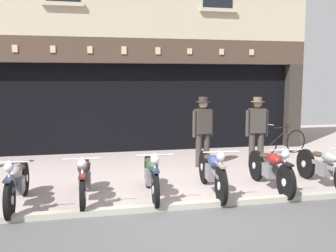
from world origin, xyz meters
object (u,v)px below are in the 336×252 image
motorcycle_right (325,166)px  leaning_bicycle (282,141)px  motorcycle_center_right (270,168)px  motorcycle_left (85,178)px  motorcycle_far_left (17,183)px  advert_board_near (222,95)px  shopkeeper_center (257,128)px  motorcycle_center (212,171)px  salesman_left (203,128)px  motorcycle_center_left (151,174)px

motorcycle_right → leaning_bicycle: size_ratio=1.20×
motorcycle_center_right → leaning_bicycle: leaning_bicycle is taller
motorcycle_left → motorcycle_right: 4.69m
motorcycle_center_right → leaning_bicycle: 3.81m
motorcycle_center_right → motorcycle_right: (1.14, -0.09, -0.00)m
motorcycle_right → motorcycle_far_left: bearing=1.0°
motorcycle_left → advert_board_near: 6.32m
shopkeeper_center → motorcycle_left: bearing=32.1°
motorcycle_center → advert_board_near: size_ratio=2.29×
salesman_left → leaning_bicycle: 2.98m
motorcycle_center → leaning_bicycle: motorcycle_center is taller
motorcycle_far_left → leaning_bicycle: bearing=-152.9°
motorcycle_far_left → salesman_left: (3.97, 2.20, 0.54)m
motorcycle_left → salesman_left: (2.85, 2.12, 0.55)m
motorcycle_far_left → motorcycle_center: motorcycle_center is taller
motorcycle_right → shopkeeper_center: bearing=-72.9°
advert_board_near → leaning_bicycle: advert_board_near is taller
motorcycle_far_left → leaning_bicycle: size_ratio=1.16×
motorcycle_far_left → advert_board_near: bearing=-138.0°
motorcycle_center_left → motorcycle_center_right: (2.36, -0.02, 0.00)m
motorcycle_left → motorcycle_right: (4.69, -0.15, 0.01)m
motorcycle_center_left → shopkeeper_center: 3.53m
leaning_bicycle → motorcycle_center_right: bearing=137.0°
motorcycle_center → leaning_bicycle: (3.22, 3.22, -0.07)m
motorcycle_left → shopkeeper_center: shopkeeper_center is taller
motorcycle_far_left → motorcycle_center_left: (2.31, 0.05, 0.00)m
motorcycle_far_left → salesman_left: 4.57m
motorcycle_center_right → shopkeeper_center: (0.59, 1.89, 0.53)m
motorcycle_center_right → advert_board_near: 4.80m
motorcycle_center → leaning_bicycle: 4.55m
motorcycle_far_left → leaning_bicycle: leaning_bicycle is taller
motorcycle_center → motorcycle_center_right: motorcycle_center is taller
motorcycle_right → motorcycle_center: bearing=-0.6°
motorcycle_center → advert_board_near: advert_board_near is taller
leaning_bicycle → advert_board_near: bearing=33.7°
motorcycle_left → advert_board_near: bearing=-129.8°
motorcycle_center → leaning_bicycle: bearing=-129.4°
motorcycle_center_right → motorcycle_center_left: bearing=2.1°
motorcycle_far_left → motorcycle_center_left: motorcycle_center_left is taller
shopkeeper_center → advert_board_near: (0.09, 2.71, 0.69)m
motorcycle_center_left → salesman_left: size_ratio=1.15×
motorcycle_center_left → motorcycle_right: 3.50m
motorcycle_center_right → motorcycle_far_left: bearing=2.9°
motorcycle_far_left → motorcycle_right: 5.81m
motorcycle_right → motorcycle_center_left: bearing=-0.1°
advert_board_near → leaning_bicycle: size_ratio=0.54×
motorcycle_center → advert_board_near: (1.87, 4.59, 1.20)m
salesman_left → advert_board_near: advert_board_near is taller
salesman_left → shopkeeper_center: bearing=156.1°
motorcycle_left → salesman_left: salesman_left is taller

